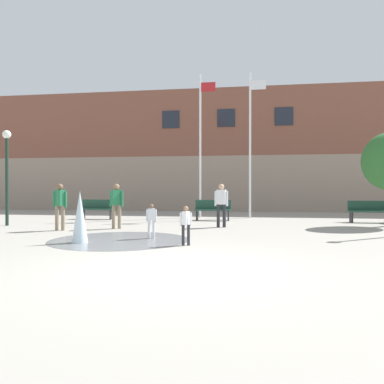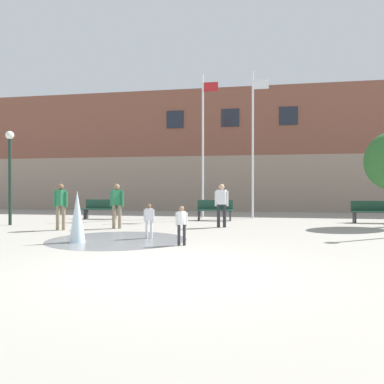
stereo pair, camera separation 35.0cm
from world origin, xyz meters
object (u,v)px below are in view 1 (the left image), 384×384
at_px(park_bench_under_right_flagpole, 213,210).
at_px(flagpole_right, 251,140).
at_px(park_bench_far_left, 98,209).
at_px(child_running, 186,222).
at_px(flagpole_left, 201,141).
at_px(adult_near_bench, 60,203).
at_px(child_in_fountain, 151,218).
at_px(lamp_post_left_lane, 7,163).
at_px(adult_watching, 116,202).
at_px(adult_in_red, 221,202).
at_px(park_bench_far_right, 368,211).

xyz_separation_m(park_bench_under_right_flagpole, flagpole_right, (1.69, 1.60, 3.28)).
xyz_separation_m(park_bench_far_left, child_running, (5.37, -7.34, 0.10)).
bearing_deg(park_bench_far_left, flagpole_left, 20.19).
distance_m(adult_near_bench, flagpole_left, 8.05).
bearing_deg(child_in_fountain, park_bench_far_left, -71.18).
bearing_deg(flagpole_right, adult_near_bench, -135.46).
relative_size(child_running, lamp_post_left_lane, 0.27).
bearing_deg(flagpole_right, adult_watching, -130.64).
relative_size(park_bench_under_right_flagpole, flagpole_left, 0.23).
bearing_deg(adult_in_red, child_in_fountain, -106.97).
bearing_deg(lamp_post_left_lane, park_bench_far_right, 13.55).
height_order(adult_in_red, child_in_fountain, adult_in_red).
xyz_separation_m(park_bench_under_right_flagpole, lamp_post_left_lane, (-7.62, -3.50, 1.93)).
height_order(child_running, adult_in_red, adult_in_red).
xyz_separation_m(adult_in_red, child_in_fountain, (-1.76, -3.39, -0.35)).
bearing_deg(park_bench_far_right, lamp_post_left_lane, -166.45).
relative_size(adult_in_red, lamp_post_left_lane, 0.43).
xyz_separation_m(adult_near_bench, lamp_post_left_lane, (-2.84, 1.27, 1.48)).
relative_size(park_bench_far_right, child_running, 1.62).
distance_m(park_bench_under_right_flagpole, flagpole_left, 3.71).
relative_size(child_in_fountain, adult_near_bench, 0.62).
bearing_deg(flagpole_left, park_bench_far_left, -159.81).
bearing_deg(adult_in_red, adult_near_bench, -150.52).
xyz_separation_m(park_bench_far_left, park_bench_under_right_flagpole, (5.37, 0.11, 0.00)).
relative_size(park_bench_far_right, adult_watching, 1.01).
bearing_deg(lamp_post_left_lane, park_bench_far_left, 56.35).
relative_size(adult_in_red, child_in_fountain, 1.61).
xyz_separation_m(child_running, child_in_fountain, (-1.18, 1.14, 0.00)).
distance_m(park_bench_far_left, flagpole_left, 5.92).
bearing_deg(flagpole_right, park_bench_far_right, -18.98).
height_order(adult_watching, child_in_fountain, adult_watching).
bearing_deg(flagpole_left, park_bench_under_right_flagpole, -65.24).
bearing_deg(adult_watching, child_in_fountain, -95.41).
xyz_separation_m(flagpole_left, flagpole_right, (2.42, 0.00, 0.00)).
distance_m(child_in_fountain, flagpole_right, 8.99).
bearing_deg(lamp_post_left_lane, park_bench_under_right_flagpole, 24.63).
xyz_separation_m(park_bench_far_left, adult_watching, (2.30, -3.84, 0.45)).
xyz_separation_m(park_bench_far_right, child_running, (-6.55, -7.37, 0.10)).
bearing_deg(adult_watching, adult_in_red, -28.37).
bearing_deg(adult_watching, park_bench_far_right, -22.19).
bearing_deg(child_in_fountain, lamp_post_left_lane, -38.78).
relative_size(park_bench_far_left, adult_near_bench, 1.01).
height_order(child_in_fountain, lamp_post_left_lane, lamp_post_left_lane).
bearing_deg(park_bench_under_right_flagpole, flagpole_right, 43.41).
bearing_deg(adult_watching, flagpole_right, 5.28).
bearing_deg(park_bench_far_right, adult_near_bench, -157.54).
distance_m(park_bench_far_left, adult_near_bench, 4.72).
xyz_separation_m(park_bench_under_right_flagpole, flagpole_left, (-0.74, 1.60, 3.27)).
height_order(park_bench_far_left, adult_near_bench, adult_near_bench).
distance_m(adult_in_red, child_in_fountain, 3.83).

